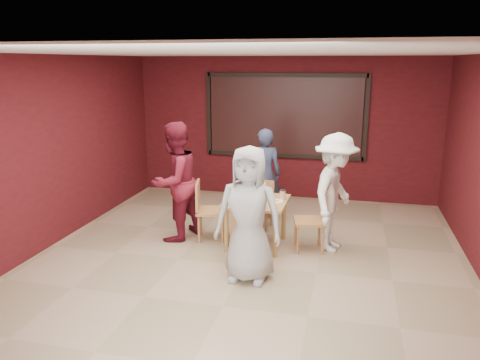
% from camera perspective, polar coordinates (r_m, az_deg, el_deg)
% --- Properties ---
extents(floor, '(7.00, 7.00, 0.00)m').
position_cam_1_polar(floor, '(6.47, 0.62, -10.39)').
color(floor, tan).
rests_on(floor, ground).
extents(window_blinds, '(3.00, 0.02, 1.50)m').
position_cam_1_polar(window_blinds, '(9.33, 5.44, 7.76)').
color(window_blinds, black).
extents(dining_table, '(0.91, 0.91, 0.86)m').
position_cam_1_polar(dining_table, '(6.93, 1.98, -3.12)').
color(dining_table, '#B18948').
rests_on(dining_table, floor).
extents(chair_front, '(0.47, 0.47, 0.80)m').
position_cam_1_polar(chair_front, '(6.32, 0.51, -6.55)').
color(chair_front, '#BB7E49').
rests_on(chair_front, floor).
extents(chair_back, '(0.41, 0.41, 0.78)m').
position_cam_1_polar(chair_back, '(7.79, 2.62, -2.59)').
color(chair_back, '#BB7E49').
rests_on(chair_back, floor).
extents(chair_left, '(0.54, 0.54, 0.92)m').
position_cam_1_polar(chair_left, '(7.23, -4.17, -3.30)').
color(chair_left, '#BB7E49').
rests_on(chair_left, floor).
extents(chair_right, '(0.51, 0.51, 0.90)m').
position_cam_1_polar(chair_right, '(6.88, 9.09, -4.47)').
color(chair_right, '#BB7E49').
rests_on(chair_right, floor).
extents(diner_front, '(0.86, 0.58, 1.72)m').
position_cam_1_polar(diner_front, '(5.79, 1.08, -4.24)').
color(diner_front, '#AFAFAF').
rests_on(diner_front, floor).
extents(diner_back, '(0.64, 0.48, 1.60)m').
position_cam_1_polar(diner_back, '(8.13, 2.97, 0.75)').
color(diner_back, '#313958').
rests_on(diner_back, floor).
extents(diner_left, '(0.97, 1.08, 1.83)m').
position_cam_1_polar(diner_left, '(7.21, -7.93, -0.20)').
color(diner_left, maroon).
rests_on(diner_left, floor).
extents(diner_right, '(0.89, 1.24, 1.73)m').
position_cam_1_polar(diner_right, '(6.86, 11.50, -1.53)').
color(diner_right, white).
rests_on(diner_right, floor).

